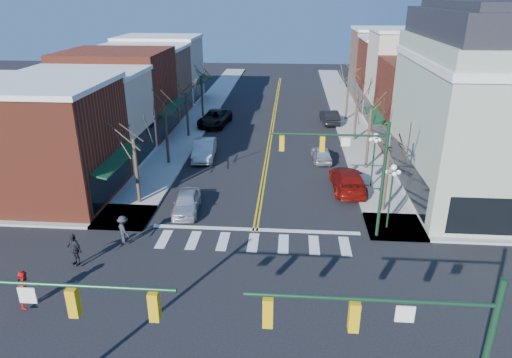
% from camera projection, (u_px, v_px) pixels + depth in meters
% --- Properties ---
extents(ground, '(160.00, 160.00, 0.00)m').
position_uv_depth(ground, '(242.00, 310.00, 21.34)').
color(ground, black).
rests_on(ground, ground).
extents(sidewalk_left, '(3.50, 70.00, 0.15)m').
position_uv_depth(sidewalk_left, '(168.00, 159.00, 40.39)').
color(sidewalk_left, '#9E9B93').
rests_on(sidewalk_left, ground).
extents(sidewalk_right, '(3.50, 70.00, 0.15)m').
position_uv_depth(sidewalk_right, '(368.00, 164.00, 39.13)').
color(sidewalk_right, '#9E9B93').
rests_on(sidewalk_right, ground).
extents(bldg_left_brick_a, '(10.00, 8.50, 8.00)m').
position_uv_depth(bldg_left_brick_a, '(38.00, 144.00, 31.77)').
color(bldg_left_brick_a, maroon).
rests_on(bldg_left_brick_a, ground).
extents(bldg_left_stucco_a, '(10.00, 7.00, 7.50)m').
position_uv_depth(bldg_left_stucco_a, '(86.00, 119.00, 39.02)').
color(bldg_left_stucco_a, beige).
rests_on(bldg_left_stucco_a, ground).
extents(bldg_left_brick_b, '(10.00, 9.00, 8.50)m').
position_uv_depth(bldg_left_brick_b, '(118.00, 94.00, 46.21)').
color(bldg_left_brick_b, maroon).
rests_on(bldg_left_brick_b, ground).
extents(bldg_left_tan, '(10.00, 7.50, 7.80)m').
position_uv_depth(bldg_left_tan, '(144.00, 82.00, 53.95)').
color(bldg_left_tan, '#8F664F').
rests_on(bldg_left_tan, ground).
extents(bldg_left_stucco_b, '(10.00, 8.00, 8.20)m').
position_uv_depth(bldg_left_stucco_b, '(161.00, 70.00, 61.02)').
color(bldg_left_stucco_b, beige).
rests_on(bldg_left_stucco_b, ground).
extents(bldg_right_brick_a, '(10.00, 8.50, 8.00)m').
position_uv_depth(bldg_right_brick_a, '(436.00, 105.00, 42.46)').
color(bldg_right_brick_a, maroon).
rests_on(bldg_right_brick_a, ground).
extents(bldg_right_stucco, '(10.00, 7.00, 10.00)m').
position_uv_depth(bldg_right_stucco, '(417.00, 80.00, 49.23)').
color(bldg_right_stucco, beige).
rests_on(bldg_right_stucco, ground).
extents(bldg_right_brick_b, '(10.00, 8.00, 8.50)m').
position_uv_depth(bldg_right_brick_b, '(401.00, 75.00, 56.44)').
color(bldg_right_brick_b, maroon).
rests_on(bldg_right_brick_b, ground).
extents(bldg_right_tan, '(10.00, 8.00, 9.00)m').
position_uv_depth(bldg_right_tan, '(389.00, 64.00, 63.72)').
color(bldg_right_tan, '#8F664F').
rests_on(bldg_right_tan, ground).
extents(victorian_corner, '(12.25, 14.25, 13.30)m').
position_uv_depth(victorian_corner, '(504.00, 105.00, 31.01)').
color(victorian_corner, '#9AA992').
rests_on(victorian_corner, ground).
extents(traffic_mast_near_left, '(6.60, 0.28, 7.20)m').
position_uv_depth(traffic_mast_near_left, '(22.00, 332.00, 13.13)').
color(traffic_mast_near_left, '#14331E').
rests_on(traffic_mast_near_left, ground).
extents(traffic_mast_near_right, '(6.60, 0.28, 7.20)m').
position_uv_depth(traffic_mast_near_right, '(415.00, 354.00, 12.33)').
color(traffic_mast_near_right, '#14331E').
rests_on(traffic_mast_near_right, ground).
extents(traffic_mast_far_right, '(6.60, 0.28, 7.20)m').
position_uv_depth(traffic_mast_far_right, '(351.00, 164.00, 25.98)').
color(traffic_mast_far_right, '#14331E').
rests_on(traffic_mast_far_right, ground).
extents(lamppost_corner, '(0.36, 0.36, 4.33)m').
position_uv_depth(lamppost_corner, '(392.00, 186.00, 27.47)').
color(lamppost_corner, '#14331E').
rests_on(lamppost_corner, ground).
extents(lamppost_midblock, '(0.36, 0.36, 4.33)m').
position_uv_depth(lamppost_midblock, '(374.00, 151.00, 33.46)').
color(lamppost_midblock, '#14331E').
rests_on(lamppost_midblock, ground).
extents(tree_left_a, '(0.24, 0.24, 4.76)m').
position_uv_depth(tree_left_a, '(137.00, 172.00, 31.19)').
color(tree_left_a, '#382B21').
rests_on(tree_left_a, ground).
extents(tree_left_b, '(0.24, 0.24, 5.04)m').
position_uv_depth(tree_left_b, '(167.00, 136.00, 38.51)').
color(tree_left_b, '#382B21').
rests_on(tree_left_b, ground).
extents(tree_left_c, '(0.24, 0.24, 4.55)m').
position_uv_depth(tree_left_c, '(187.00, 115.00, 45.99)').
color(tree_left_c, '#382B21').
rests_on(tree_left_c, ground).
extents(tree_left_d, '(0.24, 0.24, 4.90)m').
position_uv_depth(tree_left_d, '(202.00, 97.00, 53.30)').
color(tree_left_d, '#382B21').
rests_on(tree_left_d, ground).
extents(tree_right_a, '(0.24, 0.24, 4.62)m').
position_uv_depth(tree_right_a, '(386.00, 180.00, 30.01)').
color(tree_right_a, '#382B21').
rests_on(tree_right_a, ground).
extents(tree_right_b, '(0.24, 0.24, 5.18)m').
position_uv_depth(tree_right_b, '(368.00, 140.00, 37.28)').
color(tree_right_b, '#382B21').
rests_on(tree_right_b, ground).
extents(tree_right_c, '(0.24, 0.24, 4.83)m').
position_uv_depth(tree_right_c, '(356.00, 117.00, 44.73)').
color(tree_right_c, '#382B21').
rests_on(tree_right_c, ground).
extents(tree_right_d, '(0.24, 0.24, 4.97)m').
position_uv_depth(tree_right_d, '(347.00, 99.00, 52.08)').
color(tree_right_d, '#382B21').
rests_on(tree_right_d, ground).
extents(car_left_near, '(1.97, 4.24, 1.41)m').
position_uv_depth(car_left_near, '(187.00, 202.00, 30.61)').
color(car_left_near, silver).
rests_on(car_left_near, ground).
extents(car_left_mid, '(2.12, 5.16, 1.66)m').
position_uv_depth(car_left_mid, '(204.00, 149.00, 40.53)').
color(car_left_mid, silver).
rests_on(car_left_mid, ground).
extents(car_left_far, '(3.47, 6.25, 1.65)m').
position_uv_depth(car_left_far, '(215.00, 118.00, 50.63)').
color(car_left_far, black).
rests_on(car_left_far, ground).
extents(car_right_near, '(2.53, 5.74, 1.64)m').
position_uv_depth(car_right_near, '(348.00, 180.00, 33.95)').
color(car_right_near, maroon).
rests_on(car_right_near, ground).
extents(car_right_mid, '(1.85, 4.00, 1.33)m').
position_uv_depth(car_right_mid, '(322.00, 154.00, 39.90)').
color(car_right_mid, silver).
rests_on(car_right_mid, ground).
extents(car_right_far, '(2.11, 4.81, 1.54)m').
position_uv_depth(car_right_far, '(330.00, 117.00, 51.39)').
color(car_right_far, black).
rests_on(car_right_far, ground).
extents(pedestrian_red_b, '(0.80, 0.98, 1.85)m').
position_uv_depth(pedestrian_red_b, '(26.00, 288.00, 21.10)').
color(pedestrian_red_b, red).
rests_on(pedestrian_red_b, sidewalk_left).
extents(pedestrian_dark_a, '(1.16, 0.89, 1.83)m').
position_uv_depth(pedestrian_dark_a, '(74.00, 249.00, 24.30)').
color(pedestrian_dark_a, black).
rests_on(pedestrian_dark_a, sidewalk_left).
extents(pedestrian_dark_b, '(1.23, 1.24, 1.72)m').
position_uv_depth(pedestrian_dark_b, '(124.00, 230.00, 26.46)').
color(pedestrian_dark_b, '#21232A').
rests_on(pedestrian_dark_b, sidewalk_left).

